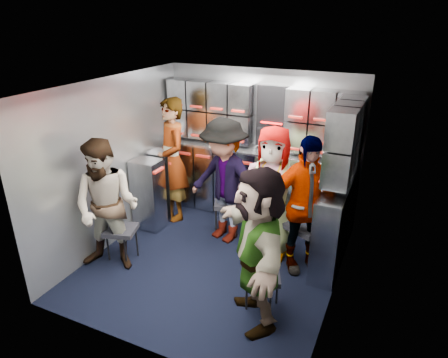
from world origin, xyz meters
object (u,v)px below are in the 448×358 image
at_px(jump_seat_mid_right, 305,229).
at_px(attendant_arc_c, 272,193).
at_px(jump_seat_near_left, 121,232).
at_px(attendant_arc_d, 304,205).
at_px(attendant_arc_a, 107,207).
at_px(attendant_arc_e, 258,248).
at_px(attendant_standing, 172,160).
at_px(jump_seat_mid_left, 230,205).
at_px(attendant_arc_b, 224,182).
at_px(jump_seat_center, 275,218).
at_px(jump_seat_near_right, 263,277).

xyz_separation_m(jump_seat_mid_right, attendant_arc_c, (-0.43, -0.02, 0.39)).
bearing_deg(attendant_arc_c, jump_seat_near_left, -157.54).
bearing_deg(attendant_arc_d, attendant_arc_a, 170.40).
bearing_deg(jump_seat_mid_right, attendant_arc_e, -97.90).
distance_m(jump_seat_mid_right, attendant_standing, 2.07).
distance_m(jump_seat_mid_right, attendant_arc_c, 0.58).
relative_size(attendant_standing, attendant_arc_e, 1.10).
xyz_separation_m(jump_seat_mid_left, attendant_standing, (-0.92, 0.08, 0.47)).
bearing_deg(attendant_arc_b, attendant_arc_d, 5.94).
xyz_separation_m(attendant_arc_b, attendant_arc_e, (0.91, -1.24, -0.02)).
bearing_deg(jump_seat_mid_right, attendant_arc_b, 177.97).
bearing_deg(attendant_arc_e, attendant_standing, -164.04).
bearing_deg(jump_seat_center, jump_seat_mid_right, -20.50).
distance_m(jump_seat_mid_left, jump_seat_near_right, 1.54).
relative_size(jump_seat_center, attendant_arc_b, 0.27).
xyz_separation_m(jump_seat_near_left, jump_seat_center, (1.57, 1.07, 0.01)).
height_order(attendant_arc_b, attendant_arc_c, attendant_arc_b).
xyz_separation_m(jump_seat_center, attendant_standing, (-1.57, 0.13, 0.49)).
bearing_deg(jump_seat_mid_left, jump_seat_near_right, -53.62).
xyz_separation_m(attendant_arc_b, attendant_arc_c, (0.65, -0.06, -0.01)).
bearing_deg(attendant_arc_c, jump_seat_mid_left, 152.74).
distance_m(jump_seat_center, attendant_arc_a, 2.04).
relative_size(jump_seat_mid_left, attendant_arc_e, 0.31).
bearing_deg(jump_seat_center, attendant_standing, 175.12).
height_order(jump_seat_center, jump_seat_mid_right, jump_seat_mid_right).
height_order(attendant_standing, attendant_arc_a, attendant_standing).
xyz_separation_m(jump_seat_mid_left, jump_seat_near_right, (0.91, -1.24, -0.05)).
bearing_deg(jump_seat_mid_right, jump_seat_mid_left, 168.57).
xyz_separation_m(jump_seat_center, attendant_arc_e, (0.26, -1.36, 0.42)).
height_order(jump_seat_near_right, attendant_arc_d, attendant_arc_d).
relative_size(attendant_standing, attendant_arc_d, 1.08).
xyz_separation_m(jump_seat_center, jump_seat_mid_right, (0.43, -0.16, 0.03)).
height_order(jump_seat_near_right, attendant_arc_c, attendant_arc_c).
relative_size(attendant_standing, attendant_arc_b, 1.07).
bearing_deg(attendant_standing, jump_seat_center, 35.83).
xyz_separation_m(jump_seat_near_right, attendant_arc_e, (0.00, -0.18, 0.44)).
relative_size(jump_seat_near_right, attendant_arc_b, 0.27).
height_order(jump_seat_center, attendant_arc_e, attendant_arc_e).
height_order(jump_seat_mid_left, jump_seat_center, jump_seat_mid_left).
height_order(attendant_arc_c, attendant_arc_e, attendant_arc_c).
distance_m(jump_seat_mid_right, attendant_arc_e, 1.27).
bearing_deg(jump_seat_near_left, attendant_arc_b, 45.93).
height_order(jump_seat_near_right, attendant_arc_e, attendant_arc_e).
height_order(attendant_arc_c, attendant_arc_d, attendant_arc_c).
distance_m(attendant_arc_a, attendant_arc_b, 1.45).
bearing_deg(jump_seat_near_right, attendant_arc_e, -90.00).
bearing_deg(jump_seat_center, attendant_arc_b, -169.27).
height_order(jump_seat_near_left, attendant_arc_c, attendant_arc_c).
height_order(jump_seat_mid_right, attendant_arc_c, attendant_arc_c).
xyz_separation_m(jump_seat_mid_left, jump_seat_center, (0.65, -0.06, -0.03)).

